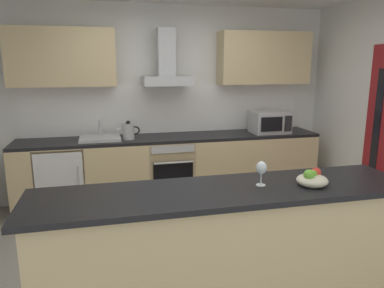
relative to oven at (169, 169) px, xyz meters
The scene contains 14 objects.
ground 1.65m from the oven, 88.15° to the right, with size 5.50×4.86×0.02m, color gray.
wall_back 0.93m from the oven, 82.83° to the left, with size 5.50×0.12×2.60m, color white.
backsplash_tile 0.84m from the oven, 81.30° to the left, with size 3.83×0.02×0.66m, color white.
counter_back 0.06m from the oven, 27.23° to the left, with size 3.96×0.60×0.90m.
counter_island 2.33m from the oven, 89.99° to the right, with size 2.71×0.64×0.99m.
upper_cabinets 1.46m from the oven, 73.83° to the left, with size 3.91×0.32×0.70m.
oven is the anchor object (origin of this frame).
refrigerator 1.36m from the oven, behind, with size 0.58×0.60×0.85m.
microwave 1.53m from the oven, ahead, with size 0.50×0.38×0.30m.
sink 0.99m from the oven, behind, with size 0.50×0.40×0.26m.
kettle 0.76m from the oven, behind, with size 0.29×0.15×0.24m.
range_hood 1.33m from the oven, 90.00° to the left, with size 0.62×0.45×0.72m.
wine_glass 2.42m from the oven, 83.57° to the right, with size 0.08×0.08×0.18m.
fruit_bowl 2.54m from the oven, 75.57° to the right, with size 0.22×0.22×0.13m.
Camera 1 is at (-0.83, -3.02, 1.83)m, focal length 34.02 mm.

